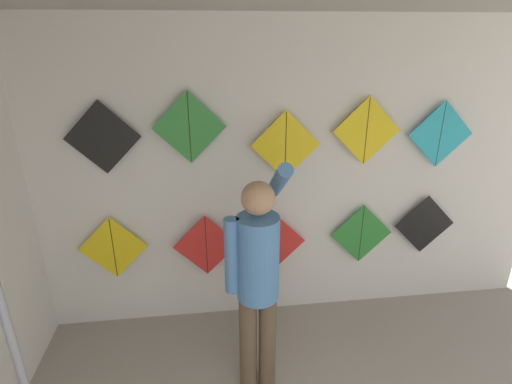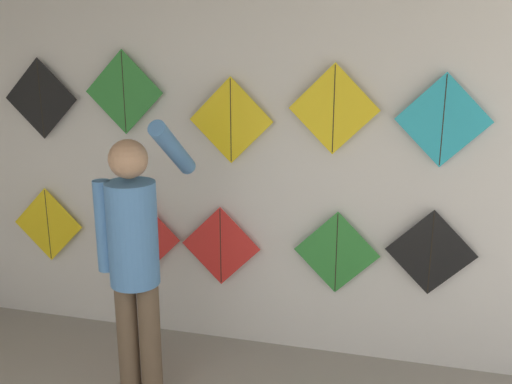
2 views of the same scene
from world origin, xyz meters
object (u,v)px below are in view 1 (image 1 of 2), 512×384
object	(u,v)px
kite_4	(424,224)
kite_5	(103,138)
shopkeeper	(258,272)
kite_1	(206,245)
kite_6	(189,127)
kite_2	(273,242)
kite_0	(113,248)
kite_8	(367,131)
kite_3	(361,234)
kite_9	(441,134)
kite_7	(286,145)

from	to	relation	value
kite_4	kite_5	xyz separation A→B (m)	(-2.92, 0.00, 0.97)
shopkeeper	kite_4	distance (m)	1.98
kite_1	kite_5	world-z (taller)	kite_5
shopkeeper	kite_5	bearing A→B (deg)	141.44
kite_4	kite_6	size ratio (longest dim) A/B	1.00
shopkeeper	kite_1	bearing A→B (deg)	111.37
kite_2	kite_0	bearing A→B (deg)	180.00
kite_2	kite_8	xyz separation A→B (m)	(0.81, 0.00, 1.05)
shopkeeper	kite_0	bearing A→B (deg)	142.54
kite_3	kite_5	size ratio (longest dim) A/B	1.00
kite_0	kite_9	xyz separation A→B (m)	(2.97, 0.00, 0.95)
kite_1	kite_6	xyz separation A→B (m)	(-0.09, 0.00, 1.11)
kite_8	kite_3	bearing A→B (deg)	0.00
kite_0	kite_2	xyz separation A→B (m)	(1.46, 0.00, -0.05)
kite_7	kite_9	world-z (taller)	kite_9
kite_6	kite_7	world-z (taller)	kite_6
kite_3	kite_4	distance (m)	0.64
kite_4	kite_5	world-z (taller)	kite_5
kite_7	kite_8	bearing A→B (deg)	0.00
shopkeeper	kite_7	distance (m)	1.17
kite_3	kite_9	xyz separation A→B (m)	(0.65, 0.00, 0.97)
kite_3	kite_7	distance (m)	1.20
shopkeeper	kite_7	size ratio (longest dim) A/B	3.03
kite_5	kite_6	size ratio (longest dim) A/B	1.00
kite_3	kite_5	xyz separation A→B (m)	(-2.28, 0.00, 1.03)
kite_2	kite_9	bearing A→B (deg)	0.00
kite_6	kite_7	xyz separation A→B (m)	(0.81, 0.00, -0.18)
kite_7	kite_3	bearing A→B (deg)	0.00
kite_1	kite_3	xyz separation A→B (m)	(1.50, 0.00, 0.02)
shopkeeper	kite_5	distance (m)	1.65
kite_3	kite_5	bearing A→B (deg)	180.00
kite_6	kite_8	bearing A→B (deg)	0.00
kite_1	kite_8	size ratio (longest dim) A/B	1.00
kite_3	kite_8	size ratio (longest dim) A/B	1.00
kite_5	kite_2	bearing A→B (deg)	0.00
kite_4	kite_9	xyz separation A→B (m)	(0.01, 0.00, 0.90)
kite_3	kite_7	xyz separation A→B (m)	(-0.77, 0.00, 0.92)
kite_0	kite_5	distance (m)	1.01
kite_6	kite_7	distance (m)	0.83
kite_2	kite_3	bearing A→B (deg)	0.00
kite_3	kite_1	bearing A→B (deg)	180.00
kite_6	kite_9	world-z (taller)	kite_6
kite_2	kite_5	world-z (taller)	kite_5
kite_8	kite_0	bearing A→B (deg)	180.00
kite_0	kite_4	xyz separation A→B (m)	(2.97, 0.00, 0.05)
kite_2	kite_8	distance (m)	1.33
kite_4	kite_8	size ratio (longest dim) A/B	1.00
kite_1	kite_9	world-z (taller)	kite_9
kite_3	kite_4	world-z (taller)	kite_4
kite_8	kite_9	xyz separation A→B (m)	(0.70, 0.00, -0.05)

